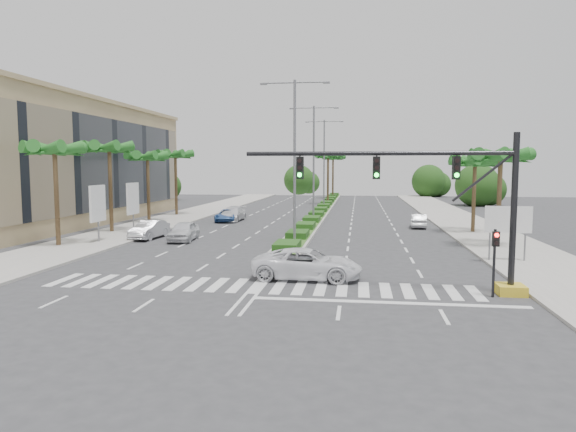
# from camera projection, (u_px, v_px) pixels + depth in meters

# --- Properties ---
(ground) EXTENTS (160.00, 160.00, 0.00)m
(ground) POSITION_uv_depth(u_px,v_px,m) (258.00, 286.00, 24.52)
(ground) COLOR #333335
(ground) RESTS_ON ground
(footpath_right) EXTENTS (6.00, 120.00, 0.15)m
(footpath_right) POSITION_uv_depth(u_px,v_px,m) (487.00, 236.00, 42.16)
(footpath_right) COLOR gray
(footpath_right) RESTS_ON ground
(footpath_left) EXTENTS (6.00, 120.00, 0.15)m
(footpath_left) POSITION_uv_depth(u_px,v_px,m) (136.00, 229.00, 46.31)
(footpath_left) COLOR gray
(footpath_left) RESTS_ON ground
(median) EXTENTS (2.20, 75.00, 0.20)m
(median) POSITION_uv_depth(u_px,v_px,m) (323.00, 209.00, 68.88)
(median) COLOR gray
(median) RESTS_ON ground
(median_grass) EXTENTS (1.80, 75.00, 0.04)m
(median_grass) POSITION_uv_depth(u_px,v_px,m) (323.00, 208.00, 68.87)
(median_grass) COLOR #396322
(median_grass) RESTS_ON median
(building) EXTENTS (12.00, 36.00, 12.00)m
(building) POSITION_uv_depth(u_px,v_px,m) (60.00, 164.00, 53.14)
(building) COLOR tan
(building) RESTS_ON ground
(signal_gantry) EXTENTS (12.60, 1.20, 7.20)m
(signal_gantry) POSITION_uv_depth(u_px,v_px,m) (461.00, 217.00, 22.92)
(signal_gantry) COLOR gold
(signal_gantry) RESTS_ON ground
(pedestrian_signal) EXTENTS (0.28, 0.36, 3.00)m
(pedestrian_signal) POSITION_uv_depth(u_px,v_px,m) (495.00, 251.00, 22.21)
(pedestrian_signal) COLOR black
(pedestrian_signal) RESTS_ON ground
(direction_sign) EXTENTS (2.70, 0.11, 3.40)m
(direction_sign) POSITION_uv_depth(u_px,v_px,m) (508.00, 222.00, 30.32)
(direction_sign) COLOR slate
(direction_sign) RESTS_ON ground
(billboard_near) EXTENTS (0.18, 2.10, 4.35)m
(billboard_near) POSITION_uv_depth(u_px,v_px,m) (98.00, 204.00, 38.05)
(billboard_near) COLOR slate
(billboard_near) RESTS_ON ground
(billboard_far) EXTENTS (0.18, 2.10, 4.35)m
(billboard_far) POSITION_uv_depth(u_px,v_px,m) (133.00, 199.00, 43.97)
(billboard_far) COLOR slate
(billboard_far) RESTS_ON ground
(palm_left_near) EXTENTS (4.57, 4.68, 7.55)m
(palm_left_near) POSITION_uv_depth(u_px,v_px,m) (55.00, 153.00, 36.00)
(palm_left_near) COLOR brown
(palm_left_near) RESTS_ON ground
(palm_left_mid) EXTENTS (4.57, 4.68, 7.95)m
(palm_left_mid) POSITION_uv_depth(u_px,v_px,m) (109.00, 151.00, 43.85)
(palm_left_mid) COLOR brown
(palm_left_mid) RESTS_ON ground
(palm_left_far) EXTENTS (4.57, 4.68, 7.35)m
(palm_left_far) POSITION_uv_depth(u_px,v_px,m) (148.00, 159.00, 51.79)
(palm_left_far) COLOR brown
(palm_left_far) RESTS_ON ground
(palm_left_end) EXTENTS (4.57, 4.68, 7.75)m
(palm_left_end) POSITION_uv_depth(u_px,v_px,m) (175.00, 157.00, 59.65)
(palm_left_end) COLOR brown
(palm_left_end) RESTS_ON ground
(palm_right_near) EXTENTS (4.57, 4.68, 7.05)m
(palm_right_near) POSITION_uv_depth(u_px,v_px,m) (501.00, 160.00, 35.76)
(palm_right_near) COLOR brown
(palm_right_near) RESTS_ON ground
(palm_right_far) EXTENTS (4.57, 4.68, 6.75)m
(palm_right_far) POSITION_uv_depth(u_px,v_px,m) (475.00, 164.00, 43.67)
(palm_right_far) COLOR brown
(palm_right_far) RESTS_ON ground
(palm_median_a) EXTENTS (4.57, 4.68, 8.05)m
(palm_median_a) POSITION_uv_depth(u_px,v_px,m) (328.00, 157.00, 78.07)
(palm_median_a) COLOR brown
(palm_median_a) RESTS_ON ground
(palm_median_b) EXTENTS (4.57, 4.68, 8.05)m
(palm_median_b) POSITION_uv_depth(u_px,v_px,m) (333.00, 159.00, 92.86)
(palm_median_b) COLOR brown
(palm_median_b) RESTS_ON ground
(streetlight_near) EXTENTS (5.10, 0.25, 12.00)m
(streetlight_near) POSITION_uv_depth(u_px,v_px,m) (295.00, 152.00, 37.68)
(streetlight_near) COLOR slate
(streetlight_near) RESTS_ON ground
(streetlight_mid) EXTENTS (5.10, 0.25, 12.00)m
(streetlight_mid) POSITION_uv_depth(u_px,v_px,m) (314.00, 156.00, 53.46)
(streetlight_mid) COLOR slate
(streetlight_mid) RESTS_ON ground
(streetlight_far) EXTENTS (5.10, 0.25, 12.00)m
(streetlight_far) POSITION_uv_depth(u_px,v_px,m) (324.00, 159.00, 69.23)
(streetlight_far) COLOR slate
(streetlight_far) RESTS_ON ground
(car_parked_a) EXTENTS (2.11, 4.53, 1.50)m
(car_parked_a) POSITION_uv_depth(u_px,v_px,m) (184.00, 231.00, 39.68)
(car_parked_a) COLOR silver
(car_parked_a) RESTS_ON ground
(car_parked_b) EXTENTS (1.88, 4.52, 1.45)m
(car_parked_b) POSITION_uv_depth(u_px,v_px,m) (149.00, 230.00, 40.85)
(car_parked_b) COLOR silver
(car_parked_b) RESTS_ON ground
(car_parked_c) EXTENTS (2.48, 4.76, 1.28)m
(car_parked_c) POSITION_uv_depth(u_px,v_px,m) (227.00, 215.00, 53.75)
(car_parked_c) COLOR #315898
(car_parked_c) RESTS_ON ground
(car_parked_d) EXTENTS (2.26, 5.18, 1.48)m
(car_parked_d) POSITION_uv_depth(u_px,v_px,m) (232.00, 214.00, 54.25)
(car_parked_d) COLOR silver
(car_parked_d) RESTS_ON ground
(car_crossing) EXTENTS (5.63, 2.72, 1.54)m
(car_crossing) POSITION_uv_depth(u_px,v_px,m) (307.00, 264.00, 26.10)
(car_crossing) COLOR white
(car_crossing) RESTS_ON ground
(car_right) EXTENTS (1.77, 4.05, 1.29)m
(car_right) POSITION_uv_depth(u_px,v_px,m) (419.00, 221.00, 48.33)
(car_right) COLOR silver
(car_right) RESTS_ON ground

